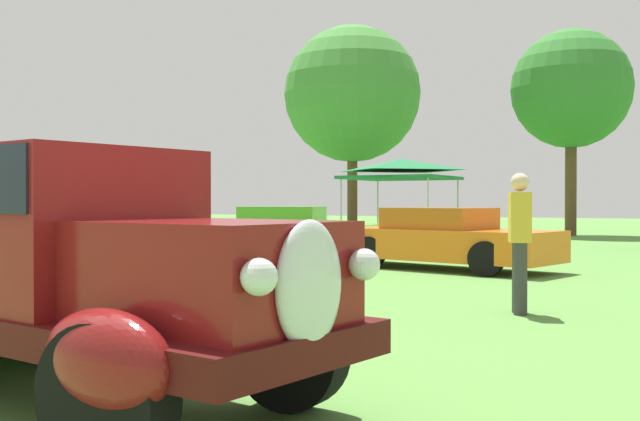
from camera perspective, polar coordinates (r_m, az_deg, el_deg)
ground_plane at (r=5.38m, az=-21.75°, el=-13.93°), size 120.00×120.00×0.00m
feature_pickup_truck at (r=5.38m, az=-17.67°, el=-4.56°), size 4.34×2.32×1.70m
show_car_lime at (r=18.51m, az=-2.45°, el=-1.63°), size 4.54×2.66×1.22m
show_car_orange at (r=15.28m, az=9.30°, el=-2.13°), size 4.65×2.66×1.22m
spectator_near_truck at (r=18.18m, az=-14.28°, el=-0.70°), size 0.42×0.27×1.69m
spectator_between_cars at (r=9.43m, az=14.74°, el=-1.99°), size 0.36×0.46×1.69m
spectator_by_row at (r=12.44m, az=-22.65°, el=-1.37°), size 0.44×0.46×1.69m
canopy_tent_left_field at (r=24.58m, az=6.08°, el=3.20°), size 3.19×3.19×2.71m
treeline_far_left at (r=33.24m, az=2.44°, el=8.69°), size 5.89×5.89×8.93m
treeline_mid_left at (r=31.67m, az=18.31°, el=8.60°), size 4.64×4.64×8.07m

